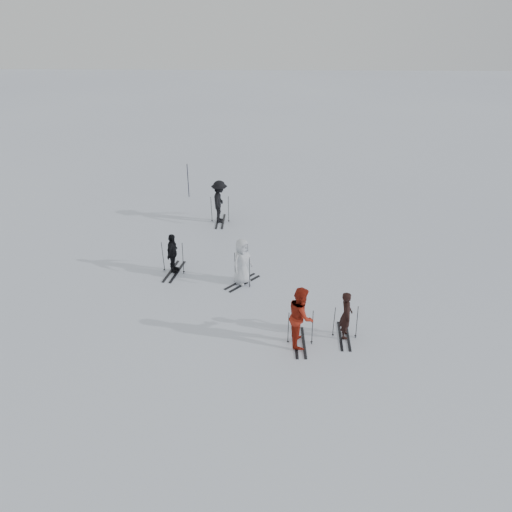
{
  "coord_description": "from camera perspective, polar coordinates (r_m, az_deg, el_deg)",
  "views": [
    {
      "loc": [
        0.43,
        -14.82,
        9.25
      ],
      "look_at": [
        0.0,
        1.0,
        1.0
      ],
      "focal_mm": 35.0,
      "sensor_mm": 36.0,
      "label": 1
    }
  ],
  "objects": [
    {
      "name": "skier_near_dark",
      "position": [
        15.27,
        10.26,
        -6.72
      ],
      "size": [
        0.39,
        0.57,
        1.53
      ],
      "primitive_type": "imported",
      "rotation": [
        0.0,
        0.0,
        1.53
      ],
      "color": "black",
      "rests_on": "ground"
    },
    {
      "name": "ground",
      "position": [
        17.48,
        -0.09,
        -4.43
      ],
      "size": [
        120.0,
        120.0,
        0.0
      ],
      "primitive_type": "plane",
      "color": "silver",
      "rests_on": "ground"
    },
    {
      "name": "skis_uphill_far",
      "position": [
        22.93,
        -4.14,
        5.4
      ],
      "size": [
        1.75,
        0.94,
        1.28
      ],
      "primitive_type": null,
      "rotation": [
        0.0,
        0.0,
        1.58
      ],
      "color": "black",
      "rests_on": "ground"
    },
    {
      "name": "piste_marker",
      "position": [
        26.07,
        -7.78,
        8.55
      ],
      "size": [
        0.05,
        0.05,
        1.76
      ],
      "primitive_type": "cylinder",
      "rotation": [
        0.0,
        0.0,
        0.23
      ],
      "color": "black",
      "rests_on": "ground"
    },
    {
      "name": "skier_red",
      "position": [
        14.72,
        5.16,
        -6.93
      ],
      "size": [
        0.73,
        0.93,
        1.89
      ],
      "primitive_type": "imported",
      "rotation": [
        0.0,
        0.0,
        1.59
      ],
      "color": "maroon",
      "rests_on": "ground"
    },
    {
      "name": "skier_grey",
      "position": [
        17.75,
        -1.61,
        -0.71
      ],
      "size": [
        0.96,
        0.99,
        1.71
      ],
      "primitive_type": "imported",
      "rotation": [
        0.0,
        0.0,
        0.86
      ],
      "color": "silver",
      "rests_on": "ground"
    },
    {
      "name": "skier_uphill_left",
      "position": [
        18.77,
        -9.51,
        0.23
      ],
      "size": [
        0.52,
        0.94,
        1.53
      ],
      "primitive_type": "imported",
      "rotation": [
        0.0,
        0.0,
        1.4
      ],
      "color": "black",
      "rests_on": "ground"
    },
    {
      "name": "skier_uphill_far",
      "position": [
        22.81,
        -4.17,
        6.17
      ],
      "size": [
        0.73,
        1.26,
        1.94
      ],
      "primitive_type": "imported",
      "rotation": [
        0.0,
        0.0,
        1.58
      ],
      "color": "black",
      "rests_on": "ground"
    },
    {
      "name": "skis_near_dark",
      "position": [
        15.39,
        10.19,
        -7.36
      ],
      "size": [
        1.56,
        0.88,
        1.12
      ],
      "primitive_type": null,
      "rotation": [
        0.0,
        0.0,
        1.53
      ],
      "color": "black",
      "rests_on": "ground"
    },
    {
      "name": "skis_red",
      "position": [
        14.93,
        5.1,
        -8.09
      ],
      "size": [
        1.61,
        0.87,
        1.16
      ],
      "primitive_type": null,
      "rotation": [
        0.0,
        0.0,
        1.59
      ],
      "color": "black",
      "rests_on": "ground"
    },
    {
      "name": "skis_grey",
      "position": [
        17.88,
        -1.6,
        -1.45
      ],
      "size": [
        1.78,
        1.7,
        1.18
      ],
      "primitive_type": null,
      "rotation": [
        0.0,
        0.0,
        0.86
      ],
      "color": "black",
      "rests_on": "ground"
    },
    {
      "name": "skis_uphill_left",
      "position": [
        18.82,
        -9.48,
        -0.1
      ],
      "size": [
        1.88,
        1.21,
        1.27
      ],
      "primitive_type": null,
      "rotation": [
        0.0,
        0.0,
        1.4
      ],
      "color": "black",
      "rests_on": "ground"
    }
  ]
}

